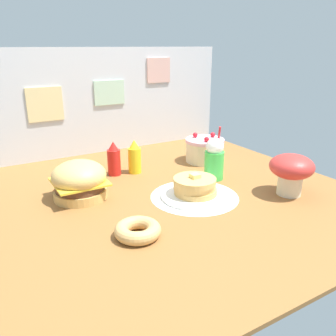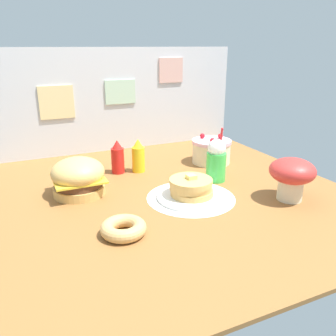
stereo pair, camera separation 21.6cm
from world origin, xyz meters
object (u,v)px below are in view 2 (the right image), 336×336
Objects in this scene: ketchup_bottle at (118,158)px; mushroom_stool at (292,175)px; pancake_stack at (191,190)px; mustard_bottle at (138,157)px; layer_cake at (211,151)px; donut_pink_glaze at (123,228)px; burger at (78,177)px; cream_soda_cup at (216,160)px.

mushroom_stool reaches higher than ketchup_bottle.
ketchup_bottle is at bearing 132.33° from mushroom_stool.
mushroom_stool reaches higher than pancake_stack.
layer_cake is at bearing -4.37° from mustard_bottle.
mushroom_stool is at bearing -85.35° from layer_cake.
mustard_bottle is 1.08× the size of donut_pink_glaze.
layer_cake is 1.34× the size of donut_pink_glaze.
layer_cake reaches higher than pancake_stack.
layer_cake is (0.44, 0.50, 0.04)m from pancake_stack.
donut_pink_glaze is at bearing -105.18° from ketchup_bottle.
layer_cake is at bearing 49.12° from pancake_stack.
pancake_stack is 0.56m from mushroom_stool.
layer_cake is (1.00, 0.18, -0.02)m from burger.
mustard_bottle is (-0.12, 0.55, 0.05)m from pancake_stack.
mushroom_stool reaches higher than mustard_bottle.
layer_cake is at bearing 63.47° from cream_soda_cup.
ketchup_bottle is at bearing 166.61° from mustard_bottle.
burger is 1.33× the size of mustard_bottle.
mustard_bottle reaches higher than donut_pink_glaze.
ketchup_bottle reaches higher than pancake_stack.
mustard_bottle is at bearing 26.34° from burger.
layer_cake is at bearing 94.65° from mushroom_stool.
cream_soda_cup is at bearing 28.83° from donut_pink_glaze.
layer_cake is 0.56m from mustard_bottle.
burger is 1.43× the size of donut_pink_glaze.
donut_pink_glaze is at bearing -151.17° from cream_soda_cup.
cream_soda_cup is at bearing -36.99° from ketchup_bottle.
pancake_stack is 1.70× the size of mustard_bottle.
mushroom_stool is (0.97, -0.01, 0.11)m from donut_pink_glaze.
mushroom_stool is (0.50, -0.25, 0.10)m from pancake_stack.
burger is at bearing 170.29° from cream_soda_cup.
ketchup_bottle is 0.91× the size of mushroom_stool.
burger is at bearing 99.43° from donut_pink_glaze.
ketchup_bottle is (-0.25, 0.58, 0.05)m from pancake_stack.
ketchup_bottle is at bearing 113.71° from pancake_stack.
ketchup_bottle is 1.00× the size of mustard_bottle.
mushroom_stool reaches higher than layer_cake.
layer_cake is 0.83× the size of cream_soda_cup.
layer_cake is 1.25× the size of ketchup_bottle.
burger is at bearing -140.82° from ketchup_bottle.
pancake_stack is 0.67m from layer_cake.
layer_cake is 1.13× the size of mushroom_stool.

